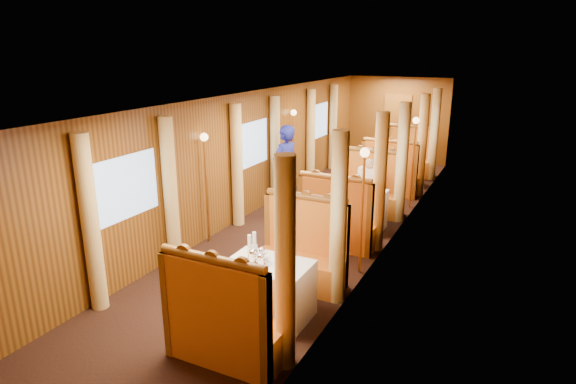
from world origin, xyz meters
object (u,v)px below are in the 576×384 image
Objects in this scene: banquette_mid_aft at (372,193)px; banquette_far_aft at (409,159)px; banquette_near_fwd at (224,327)px; steward at (285,169)px; table_near at (268,290)px; teapot_back at (262,254)px; table_far at (400,169)px; teapot_right at (261,261)px; teapot_left at (254,258)px; banquette_mid_fwd at (337,224)px; banquette_near_aft at (301,257)px; banquette_far_fwd at (390,177)px; table_mid at (356,210)px; rose_vase_far at (400,148)px; rose_vase_mid at (357,182)px; passenger at (368,182)px; fruit_plate at (284,270)px; tea_tray at (257,262)px.

banquette_far_aft is (0.00, 3.50, 0.00)m from banquette_mid_aft.
steward reaches higher than banquette_near_fwd.
steward is at bearing 113.49° from table_near.
table_near is 0.57× the size of steward.
table_far is at bearing 86.85° from teapot_back.
banquette_far_aft is 8.43× the size of teapot_right.
banquette_mid_aft is 7.29× the size of teapot_left.
banquette_mid_fwd reaches higher than table_far.
steward is at bearing 120.61° from banquette_near_aft.
banquette_near_fwd is at bearing -90.00° from banquette_far_fwd.
table_near is 1.00× the size of table_mid.
banquette_mid_fwd is (0.00, 2.49, 0.05)m from table_near.
teapot_back is at bearing 108.69° from teapot_right.
banquette_far_aft is at bearing 88.16° from rose_vase_far.
steward reaches higher than rose_vase_far.
teapot_back is 4.03m from steward.
table_near is at bearing -90.00° from table_far.
rose_vase_mid is at bearing 85.73° from teapot_back.
banquette_mid_aft is at bearing 90.00° from passenger.
table_far is 7.14m from fruit_plate.
tea_tray is 0.42m from fruit_plate.
banquette_mid_aft reaches higher than fruit_plate.
banquette_far_aft reaches higher than rose_vase_mid.
banquette_mid_fwd is at bearing 90.00° from banquette_near_aft.
banquette_near_aft reaches higher than table_mid.
teapot_right is 4.33m from passenger.
banquette_near_aft reaches higher than rose_vase_mid.
table_near is 5.99m from banquette_far_fwd.
banquette_near_aft reaches higher than passenger.
steward is (-1.66, 4.84, 0.49)m from banquette_near_fwd.
rose_vase_mid is (-0.00, -0.02, 0.55)m from table_mid.
tea_tray is (-0.13, 0.97, 0.33)m from banquette_near_fwd.
rose_vase_mid is (-0.00, -4.54, 0.50)m from banquette_far_aft.
banquette_far_fwd is at bearing 90.00° from table_near.
banquette_far_fwd is at bearing 88.79° from tea_tray.
table_far is 3.57m from rose_vase_mid.
teapot_right is at bearing -90.63° from table_mid.
teapot_back is 0.70× the size of fruit_plate.
teapot_right is 1.12× the size of teapot_back.
banquette_far_fwd reaches higher than table_near.
passenger reaches higher than table_near.
fruit_plate is (0.29, 0.89, 0.35)m from banquette_near_fwd.
banquette_mid_aft is 0.43m from passenger.
steward is at bearing -111.62° from banquette_far_aft.
table_near is 2.92× the size of rose_vase_far.
banquette_far_aft is at bearing 87.00° from teapot_back.
banquette_far_fwd is 6.62× the size of fruit_plate.
banquette_far_aft is 3.81m from passenger.
table_mid is 7.39× the size of teapot_back.
steward reaches higher than table_far.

